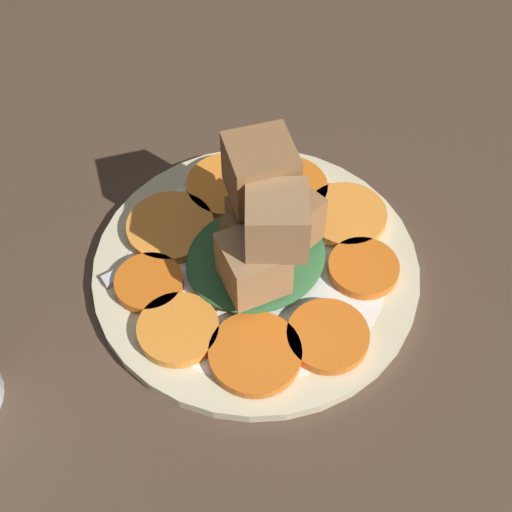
{
  "coord_description": "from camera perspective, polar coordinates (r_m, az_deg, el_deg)",
  "views": [
    {
      "loc": [
        17.93,
        28.9,
        49.86
      ],
      "look_at": [
        0.0,
        0.0,
        4.1
      ],
      "focal_mm": 50.0,
      "sensor_mm": 36.0,
      "label": 1
    }
  ],
  "objects": [
    {
      "name": "carrot_slice_8",
      "position": [
        0.63,
        -2.28,
        5.64
      ],
      "size": [
        7.21,
        7.21,
        0.84
      ],
      "primitive_type": "cylinder",
      "color": "orange",
      "rests_on": "plate"
    },
    {
      "name": "plate",
      "position": [
        0.58,
        0.0,
        -0.93
      ],
      "size": [
        26.55,
        26.55,
        1.05
      ],
      "color": "beige",
      "rests_on": "table_slab"
    },
    {
      "name": "carrot_slice_1",
      "position": [
        0.57,
        -8.56,
        -2.14
      ],
      "size": [
        5.44,
        5.44,
        0.84
      ],
      "primitive_type": "cylinder",
      "color": "orange",
      "rests_on": "plate"
    },
    {
      "name": "carrot_slice_3",
      "position": [
        0.53,
        -0.07,
        -7.81
      ],
      "size": [
        6.94,
        6.94,
        0.84
      ],
      "primitive_type": "cylinder",
      "color": "orange",
      "rests_on": "plate"
    },
    {
      "name": "table_slab",
      "position": [
        0.6,
        0.0,
        -1.78
      ],
      "size": [
        120.0,
        120.0,
        2.0
      ],
      "primitive_type": "cube",
      "color": "#4C3828",
      "rests_on": "ground"
    },
    {
      "name": "carrot_slice_5",
      "position": [
        0.58,
        8.59,
        -0.94
      ],
      "size": [
        5.69,
        5.69,
        0.84
      ],
      "primitive_type": "cylinder",
      "color": "orange",
      "rests_on": "plate"
    },
    {
      "name": "carrot_slice_2",
      "position": [
        0.54,
        -6.25,
        -5.84
      ],
      "size": [
        6.21,
        6.21,
        0.84
      ],
      "primitive_type": "cylinder",
      "color": "orange",
      "rests_on": "plate"
    },
    {
      "name": "center_pile",
      "position": [
        0.54,
        0.56,
        1.99
      ],
      "size": [
        11.54,
        10.99,
        11.2
      ],
      "color": "#2D6033",
      "rests_on": "plate"
    },
    {
      "name": "carrot_slice_0",
      "position": [
        0.6,
        -6.86,
        2.32
      ],
      "size": [
        7.31,
        7.31,
        0.84
      ],
      "primitive_type": "cylinder",
      "color": "orange",
      "rests_on": "plate"
    },
    {
      "name": "carrot_slice_4",
      "position": [
        0.54,
        5.76,
        -6.38
      ],
      "size": [
        6.22,
        6.22,
        0.84
      ],
      "primitive_type": "cylinder",
      "color": "orange",
      "rests_on": "plate"
    },
    {
      "name": "fork",
      "position": [
        0.6,
        -3.63,
        2.04
      ],
      "size": [
        18.72,
        2.36,
        0.4
      ],
      "rotation": [
        0.0,
        0.0,
        0.01
      ],
      "color": "silver",
      "rests_on": "plate"
    },
    {
      "name": "carrot_slice_6",
      "position": [
        0.61,
        7.46,
        3.0
      ],
      "size": [
        6.86,
        6.86,
        0.84
      ],
      "primitive_type": "cylinder",
      "color": "orange",
      "rests_on": "plate"
    },
    {
      "name": "carrot_slice_7",
      "position": [
        0.62,
        2.49,
        5.45
      ],
      "size": [
        7.11,
        7.11,
        0.84
      ],
      "primitive_type": "cylinder",
      "color": "orange",
      "rests_on": "plate"
    }
  ]
}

